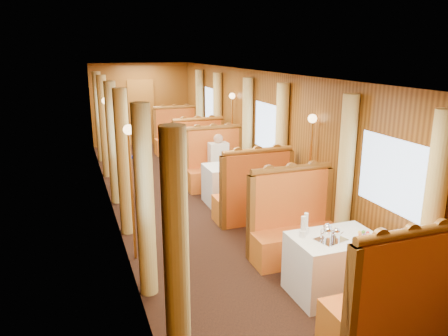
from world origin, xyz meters
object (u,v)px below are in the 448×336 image
banquette_mid_aft (216,168)px  table_far (186,147)px  teapot_right (336,236)px  banquette_near_fwd (391,307)px  banquette_far_fwd (197,153)px  rose_vase_mid (231,156)px  banquette_far_aft (177,138)px  table_near (334,265)px  fruit_plate (364,235)px  passenger (219,156)px  tea_tray (331,240)px  rose_vase_far (185,126)px  teapot_left (327,236)px  table_mid (232,184)px  steward (141,162)px  banquette_near_aft (294,230)px  teapot_back (327,232)px  banquette_mid_fwd (253,198)px

banquette_mid_aft → table_far: banquette_mid_aft is taller
table_far → teapot_right: 7.10m
banquette_near_fwd → teapot_right: (-0.06, 0.93, 0.39)m
banquette_far_fwd → rose_vase_mid: 2.52m
table_far → teapot_right: teapot_right is taller
banquette_far_aft → table_near: bearing=-90.0°
fruit_plate → passenger: passenger is taller
tea_tray → rose_vase_far: (0.10, 7.09, 0.17)m
banquette_mid_aft → teapot_left: size_ratio=7.87×
table_far → rose_vase_mid: 3.52m
table_mid → steward: (-1.66, 0.54, 0.46)m
teapot_right → steward: size_ratio=0.09×
teapot_right → fruit_plate: 0.38m
banquette_near_fwd → banquette_near_aft: 2.03m
banquette_near_fwd → teapot_left: banquette_near_fwd is taller
teapot_back → rose_vase_mid: 3.49m
banquette_mid_fwd → banquette_far_aft: bearing=90.0°
banquette_mid_fwd → table_far: (0.00, 4.51, -0.05)m
banquette_mid_aft → tea_tray: (-0.11, -4.58, 0.33)m
teapot_right → steward: 4.42m
table_mid → table_near: bearing=-90.0°
table_far → banquette_far_aft: banquette_far_aft is taller
table_near → teapot_left: bearing=-158.4°
banquette_far_aft → teapot_back: banquette_far_aft is taller
teapot_back → banquette_mid_fwd: bearing=91.5°
banquette_mid_fwd → steward: (-1.66, 1.55, 0.41)m
table_mid → teapot_left: (-0.16, -3.56, 0.44)m
banquette_far_aft → rose_vase_far: 1.11m
table_mid → banquette_far_fwd: (0.00, 2.49, 0.05)m
teapot_left → fruit_plate: size_ratio=0.79×
tea_tray → rose_vase_far: bearing=89.2°
banquette_mid_fwd → table_far: banquette_mid_fwd is taller
banquette_far_fwd → teapot_left: banquette_far_fwd is taller
banquette_far_fwd → fruit_plate: banquette_far_fwd is taller
banquette_mid_fwd → tea_tray: banquette_mid_fwd is taller
banquette_near_aft → rose_vase_mid: 2.55m
banquette_far_fwd → banquette_far_aft: same height
banquette_mid_fwd → passenger: banquette_mid_fwd is taller
passenger → teapot_left: bearing=-92.1°
rose_vase_mid → steward: 1.73m
table_far → banquette_far_fwd: banquette_far_fwd is taller
banquette_near_aft → tea_tray: bearing=-96.1°
table_far → passenger: bearing=-90.0°
passenger → rose_vase_far: bearing=90.3°
teapot_left → banquette_mid_aft: bearing=90.2°
table_near → teapot_back: size_ratio=6.50×
banquette_far_aft → table_far: bearing=-90.0°
banquette_mid_fwd → rose_vase_far: (-0.01, 4.54, 0.50)m
banquette_far_fwd → fruit_plate: 6.10m
teapot_left → fruit_plate: 0.49m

